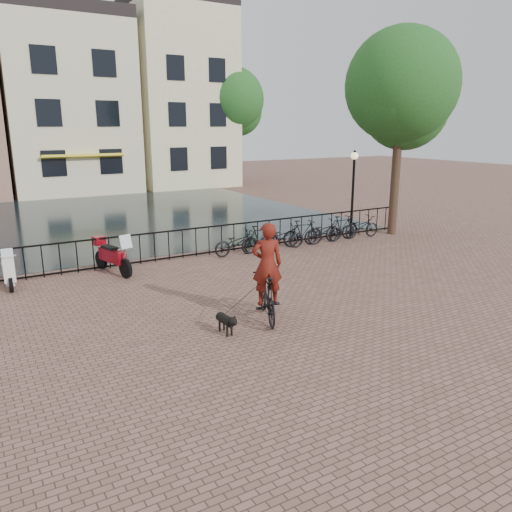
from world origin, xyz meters
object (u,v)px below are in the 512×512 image
cyclist (267,278)px  motorcycle (112,252)px  lamp_post (353,179)px  dog (225,323)px  scooter (8,265)px

cyclist → motorcycle: 6.07m
lamp_post → dog: 10.99m
motorcycle → scooter: size_ratio=1.42×
cyclist → scooter: size_ratio=1.97×
lamp_post → dog: lamp_post is taller
cyclist → scooter: bearing=-27.8°
lamp_post → motorcycle: (-9.76, -0.20, -1.70)m
motorcycle → lamp_post: bearing=-14.0°
scooter → motorcycle: bearing=-1.4°
motorcycle → dog: bearing=-96.6°
scooter → lamp_post: bearing=1.3°
lamp_post → cyclist: size_ratio=1.27×
cyclist → dog: 1.47m
lamp_post → motorcycle: size_ratio=1.76×
lamp_post → cyclist: lamp_post is taller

